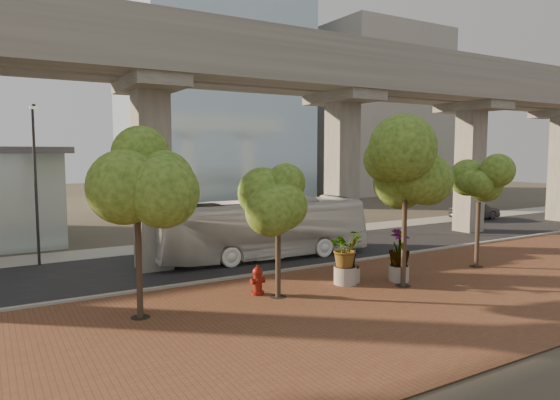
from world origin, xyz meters
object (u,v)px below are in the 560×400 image
fire_hydrant (258,280)px  planter_front (345,251)px  transit_bus (262,229)px  parked_car (475,211)px

fire_hydrant → planter_front: 4.30m
transit_bus → fire_hydrant: transit_bus is taller
parked_car → planter_front: planter_front is taller
parked_car → transit_bus: bearing=102.2°
planter_front → parked_car: bearing=26.1°
parked_car → fire_hydrant: size_ratio=3.90×
parked_car → planter_front: bearing=117.3°
parked_car → fire_hydrant: bearing=112.8°
fire_hydrant → planter_front: bearing=-7.5°
fire_hydrant → planter_front: size_ratio=0.49×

